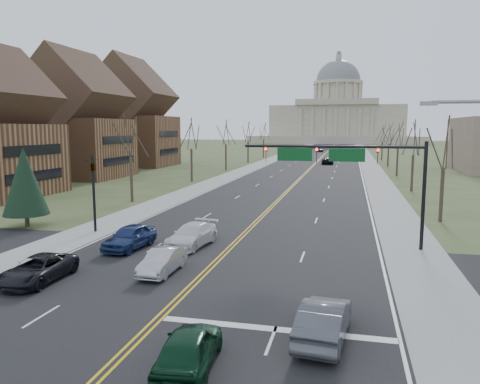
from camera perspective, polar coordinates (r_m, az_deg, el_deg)
The scene contains 33 objects.
ground at distance 21.80m, azimuth -8.75°, elevation -13.95°, with size 600.00×600.00×0.00m, color #3F4924.
road at distance 129.21m, azimuth 9.83°, elevation 4.12°, with size 20.00×380.00×0.01m, color black.
cross_road at distance 27.13m, azimuth -3.95°, elevation -9.45°, with size 120.00×14.00×0.01m, color black.
sidewalk_left at distance 130.48m, azimuth 4.55°, elevation 4.25°, with size 4.00×380.00×0.03m, color gray.
sidewalk_right at distance 129.05m, azimuth 15.17°, elevation 3.97°, with size 4.00×380.00×0.03m, color gray.
center_line at distance 129.21m, azimuth 9.83°, elevation 4.13°, with size 0.42×380.00×0.01m, color gold.
edge_line_left at distance 130.17m, azimuth 5.51°, elevation 4.23°, with size 0.15×380.00×0.01m, color silver.
edge_line_right at distance 129.00m, azimuth 14.19°, elevation 4.00°, with size 0.15×380.00×0.01m, color silver.
stop_bar at distance 19.66m, azimuth 4.32°, elevation -16.33°, with size 9.50×0.50×0.01m, color silver.
capitol at distance 268.83m, azimuth 11.75°, elevation 8.96°, with size 90.00×60.00×50.00m.
signal_mast at distance 32.31m, azimuth 12.76°, elevation 3.56°, with size 12.12×0.44×7.20m.
signal_left at distance 37.78m, azimuth -17.43°, elevation 0.86°, with size 0.32×0.36×6.00m.
tree_r_0 at distance 43.46m, azimuth 23.66°, elevation 5.18°, with size 3.74×3.74×8.50m.
tree_l_0 at distance 52.20m, azimuth -13.24°, elevation 6.39°, with size 3.96×3.96×9.00m.
tree_r_1 at distance 63.23m, azimuth 20.44°, elevation 5.96°, with size 3.74×3.74×8.50m.
tree_l_1 at distance 70.67m, azimuth -5.97°, elevation 6.87°, with size 3.96×3.96×9.00m.
tree_r_2 at distance 83.11m, azimuth 18.75°, elevation 6.36°, with size 3.74×3.74×8.50m.
tree_l_2 at distance 89.79m, azimuth -1.74°, elevation 7.10°, with size 3.96×3.96×9.00m.
tree_r_3 at distance 103.04m, azimuth 17.71°, elevation 6.61°, with size 3.74×3.74×8.50m.
tree_l_3 at distance 109.24m, azimuth 0.99°, elevation 7.22°, with size 3.96×3.96×9.00m.
tree_r_4 at distance 122.99m, azimuth 17.00°, elevation 6.77°, with size 3.74×3.74×8.50m.
tree_l_4 at distance 128.85m, azimuth 2.90°, elevation 7.30°, with size 3.96×3.96×9.00m.
conifer_l at distance 41.85m, azimuth -24.77°, elevation 1.19°, with size 3.64×3.64×6.50m.
bldg_left_mid at distance 81.46m, azimuth -19.38°, elevation 7.72°, with size 15.10×14.28×20.75m.
bldg_left_far at distance 103.40m, azimuth -13.13°, elevation 8.44°, with size 17.10×14.28×23.25m.
car_nb_inner_lead at distance 16.53m, azimuth -6.26°, elevation -18.44°, with size 1.74×4.32×1.47m, color black.
car_nb_outer_lead at distance 18.74m, azimuth 10.19°, elevation -15.11°, with size 1.64×4.69×1.55m, color #474A4F.
car_sb_inner_lead at distance 26.65m, azimuth -9.44°, elevation -8.32°, with size 1.44×4.12×1.36m, color #A9ABB1.
car_sb_outer_lead at distance 27.09m, azimuth -23.38°, elevation -8.62°, with size 2.23×4.84×1.35m, color black.
car_sb_inner_second at distance 32.32m, azimuth -5.91°, elevation -5.25°, with size 2.11×5.20×1.51m, color white.
car_sb_outer_second at distance 32.27m, azimuth -13.29°, elevation -5.35°, with size 1.90×4.72×1.61m, color navy.
car_far_nb at distance 107.05m, azimuth 10.61°, elevation 3.77°, with size 2.51×5.44×1.51m, color black.
car_far_sb at distance 161.27m, azimuth 9.76°, elevation 5.12°, with size 1.87×4.66×1.59m, color #424448.
Camera 1 is at (7.72, -18.73, 8.05)m, focal length 35.00 mm.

